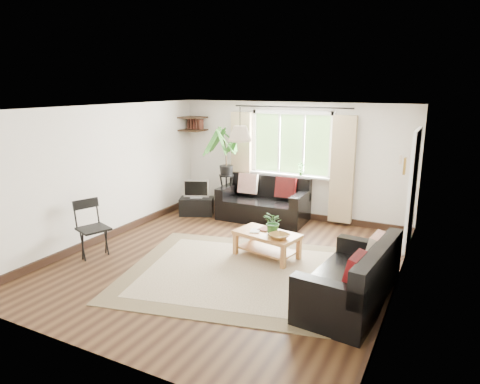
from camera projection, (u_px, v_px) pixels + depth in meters
The scene contains 24 objects.
floor at pixel (229, 261), 6.79m from camera, with size 5.50×5.50×0.00m, color black.
ceiling at pixel (227, 108), 6.21m from camera, with size 5.50×5.50×0.00m, color white.
wall_back at pixel (291, 161), 8.88m from camera, with size 5.00×0.02×2.40m, color white.
wall_front at pixel (92, 247), 4.13m from camera, with size 5.00×0.02×2.40m, color white.
wall_left at pixel (105, 173), 7.61m from camera, with size 0.02×5.50×2.40m, color white.
wall_right at pixel (401, 209), 5.40m from camera, with size 0.02×5.50×2.40m, color white.
rug at pixel (239, 273), 6.37m from camera, with size 3.29×2.82×0.02m, color beige.
window at pixel (291, 144), 8.76m from camera, with size 2.50×0.16×2.16m, color white, non-canonical shape.
door at pixel (412, 195), 6.93m from camera, with size 0.06×0.96×2.06m, color silver.
corner_shelf at pixel (193, 124), 9.49m from camera, with size 0.50×0.50×0.34m, color black, non-canonical shape.
pendant_lamp at pixel (240, 130), 6.64m from camera, with size 0.36×0.36×0.54m, color beige, non-canonical shape.
wall_sconce at pixel (403, 163), 5.56m from camera, with size 0.12×0.12×0.28m, color beige, non-canonical shape.
sofa_back at pixel (263, 200), 8.81m from camera, with size 1.79×0.90×0.84m, color black, non-canonical shape.
sofa_right at pixel (349, 275), 5.36m from camera, with size 0.85×1.71×0.80m, color black, non-canonical shape.
coffee_table at pixel (267, 245), 6.91m from camera, with size 1.03×0.56×0.42m, color #995E32, non-canonical shape.
table_plant at pixel (274, 223), 6.80m from camera, with size 0.32×0.28×0.36m, color #295E25.
bowl at pixel (279, 236), 6.60m from camera, with size 0.30×0.30×0.07m, color olive.
book_a at pixel (251, 230), 6.95m from camera, with size 0.15×0.21×0.02m, color silver.
book_b at pixel (261, 228), 7.07m from camera, with size 0.18×0.24×0.02m, color brown.
tv_stand at pixel (197, 206), 9.21m from camera, with size 0.70×0.40×0.38m, color black.
tv at pixel (196, 188), 9.11m from camera, with size 0.54×0.18×0.41m, color #A5A5AA, non-canonical shape.
palm_stand at pixel (226, 171), 9.09m from camera, with size 0.73×0.73×1.88m, color black, non-canonical shape.
folding_chair at pixel (94, 230), 6.86m from camera, with size 0.48×0.48×0.93m, color black, non-canonical shape.
sill_plant at pixel (301, 169), 8.70m from camera, with size 0.14×0.10×0.27m, color #2D6023.
Camera 1 is at (3.04, -5.55, 2.72)m, focal length 32.00 mm.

